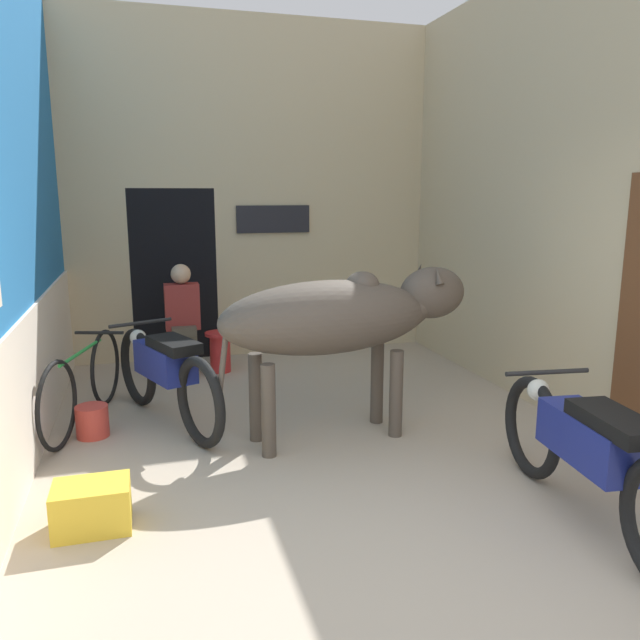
# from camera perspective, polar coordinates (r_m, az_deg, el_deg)

# --- Properties ---
(ground_plane) EXTENTS (30.00, 30.00, 0.00)m
(ground_plane) POSITION_cam_1_polar(r_m,az_deg,el_deg) (3.36, 11.43, -24.28)
(ground_plane) COLOR tan
(wall_left_shopfront) EXTENTS (0.25, 5.04, 3.95)m
(wall_left_shopfront) POSITION_cam_1_polar(r_m,az_deg,el_deg) (4.99, -27.03, 9.77)
(wall_left_shopfront) COLOR #236BAD
(wall_left_shopfront) RESTS_ON ground_plane
(wall_back_with_doorway) EXTENTS (4.30, 0.93, 3.95)m
(wall_back_with_doorway) POSITION_cam_1_polar(r_m,az_deg,el_deg) (7.74, -8.60, 9.26)
(wall_back_with_doorway) COLOR #C6B289
(wall_back_with_doorway) RESTS_ON ground_plane
(wall_right_with_door) EXTENTS (0.22, 5.04, 3.95)m
(wall_right_with_door) POSITION_cam_1_polar(r_m,az_deg,el_deg) (6.03, 20.48, 10.75)
(wall_right_with_door) COLOR #C6B289
(wall_right_with_door) RESTS_ON ground_plane
(cow) EXTENTS (2.16, 0.79, 1.38)m
(cow) POSITION_cam_1_polar(r_m,az_deg,el_deg) (4.93, 2.11, 0.30)
(cow) COLOR #4C4238
(cow) RESTS_ON ground_plane
(motorcycle_near) EXTENTS (0.58, 2.06, 0.81)m
(motorcycle_near) POSITION_cam_1_polar(r_m,az_deg,el_deg) (4.06, 23.45, -10.97)
(motorcycle_near) COLOR black
(motorcycle_near) RESTS_ON ground_plane
(motorcycle_far) EXTENTS (0.86, 1.87, 0.82)m
(motorcycle_far) POSITION_cam_1_polar(r_m,az_deg,el_deg) (5.48, -13.94, -4.55)
(motorcycle_far) COLOR black
(motorcycle_far) RESTS_ON ground_plane
(bicycle) EXTENTS (0.61, 1.72, 0.72)m
(bicycle) POSITION_cam_1_polar(r_m,az_deg,el_deg) (5.71, -20.78, -5.42)
(bicycle) COLOR black
(bicycle) RESTS_ON ground_plane
(shopkeeper_seated) EXTENTS (0.37, 0.34, 1.21)m
(shopkeeper_seated) POSITION_cam_1_polar(r_m,az_deg,el_deg) (6.89, -12.43, 0.31)
(shopkeeper_seated) COLOR brown
(shopkeeper_seated) RESTS_ON ground_plane
(plastic_stool) EXTENTS (0.32, 0.32, 0.45)m
(plastic_stool) POSITION_cam_1_polar(r_m,az_deg,el_deg) (7.01, -9.12, -2.78)
(plastic_stool) COLOR red
(plastic_stool) RESTS_ON ground_plane
(crate) EXTENTS (0.44, 0.32, 0.28)m
(crate) POSITION_cam_1_polar(r_m,az_deg,el_deg) (4.07, -20.13, -15.72)
(crate) COLOR gold
(crate) RESTS_ON ground_plane
(bucket) EXTENTS (0.26, 0.26, 0.26)m
(bucket) POSITION_cam_1_polar(r_m,az_deg,el_deg) (5.47, -20.10, -8.68)
(bucket) COLOR #C63D33
(bucket) RESTS_ON ground_plane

